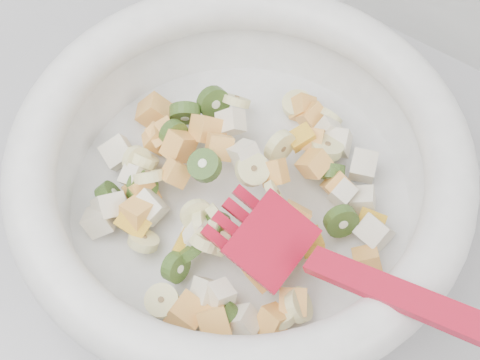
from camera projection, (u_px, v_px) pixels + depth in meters
The scene contains 1 object.
mixing_bowl at pixel (240, 176), 0.57m from camera, with size 0.45×0.35×0.14m.
Camera 1 is at (0.03, 1.24, 1.44)m, focal length 55.00 mm.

